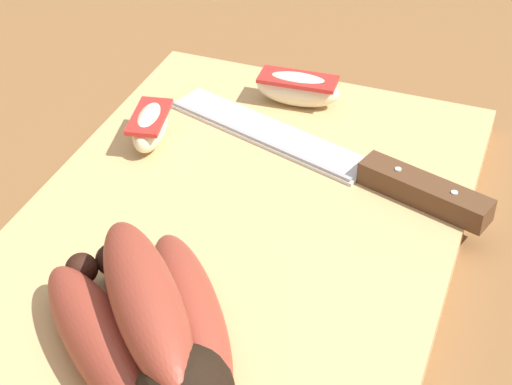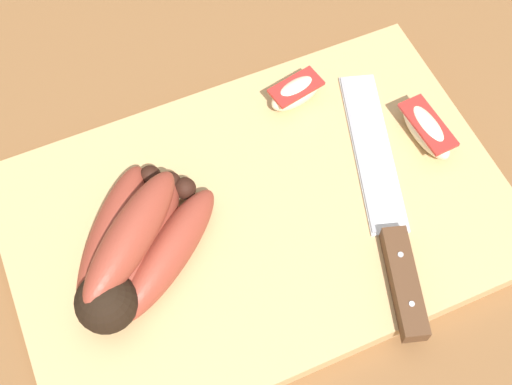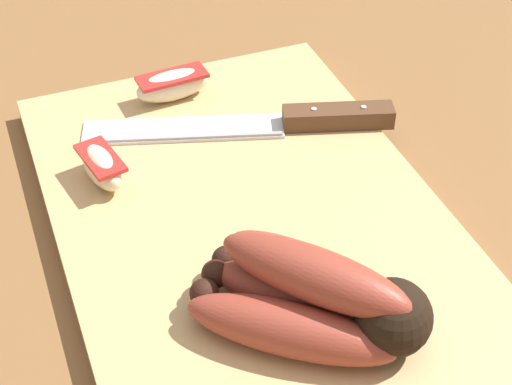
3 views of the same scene
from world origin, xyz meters
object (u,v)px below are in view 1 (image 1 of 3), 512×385
Objects in this scene: apple_wedge_near at (150,126)px; apple_wedge_middle at (298,88)px; banana_bunch at (151,331)px; chefs_knife at (366,170)px.

apple_wedge_middle is (-0.10, 0.09, -0.00)m from apple_wedge_near.
banana_bunch reaches higher than apple_wedge_middle.
apple_wedge_near is 0.83× the size of apple_wedge_middle.
apple_wedge_near is (-0.20, -0.10, -0.01)m from banana_bunch.
banana_bunch is at bearing -17.47° from chefs_knife.
banana_bunch is 0.30m from apple_wedge_middle.
banana_bunch is at bearing 26.75° from apple_wedge_near.
banana_bunch is 0.60× the size of chefs_knife.
banana_bunch is at bearing 2.31° from apple_wedge_middle.
banana_bunch is 2.28× the size of apple_wedge_middle.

